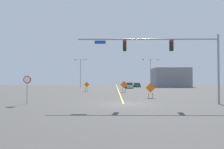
{
  "coord_description": "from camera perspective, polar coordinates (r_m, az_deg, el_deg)",
  "views": [
    {
      "loc": [
        -0.94,
        -19.7,
        2.44
      ],
      "look_at": [
        -1.48,
        33.89,
        3.68
      ],
      "focal_mm": 31.9,
      "sensor_mm": 36.0,
      "label": 1
    }
  ],
  "objects": [
    {
      "name": "roadside_building_east",
      "position": [
        67.25,
        16.36,
        -0.79
      ],
      "size": [
        10.99,
        8.9,
        6.01
      ],
      "color": "gray",
      "rests_on": "ground"
    },
    {
      "name": "construction_sign_median_far",
      "position": [
        40.14,
        -7.26,
        -3.04
      ],
      "size": [
        1.11,
        0.13,
        1.92
      ],
      "color": "orange",
      "rests_on": "ground"
    },
    {
      "name": "ground",
      "position": [
        19.87,
        3.32,
        -8.38
      ],
      "size": [
        130.88,
        130.88,
        0.0
      ],
      "primitive_type": "plane",
      "color": "#4C4947"
    },
    {
      "name": "construction_sign_median_near",
      "position": [
        36.97,
        3.46,
        -3.05
      ],
      "size": [
        1.39,
        0.17,
        2.11
      ],
      "color": "orange",
      "rests_on": "ground"
    },
    {
      "name": "car_silver_approaching",
      "position": [
        53.51,
        4.9,
        -3.18
      ],
      "size": [
        2.12,
        4.13,
        1.52
      ],
      "color": "#B7BABF",
      "rests_on": "ground"
    },
    {
      "name": "traffic_signal_assembly",
      "position": [
        20.64,
        16.32,
        6.47
      ],
      "size": [
        14.0,
        0.44,
        6.88
      ],
      "color": "gray",
      "rests_on": "ground"
    },
    {
      "name": "road_centre_stripe",
      "position": [
        56.11,
        1.54,
        -3.81
      ],
      "size": [
        0.16,
        72.71,
        0.01
      ],
      "color": "yellow",
      "rests_on": "ground"
    },
    {
      "name": "construction_sign_left_lane",
      "position": [
        26.76,
        10.98,
        -3.92
      ],
      "size": [
        1.32,
        0.09,
        1.96
      ],
      "color": "orange",
      "rests_on": "ground"
    },
    {
      "name": "stop_sign",
      "position": [
        21.36,
        -23.15,
        -2.54
      ],
      "size": [
        0.76,
        0.07,
        2.77
      ],
      "color": "gray",
      "rests_on": "ground"
    },
    {
      "name": "car_green_passing",
      "position": [
        61.74,
        7.04,
        -2.99
      ],
      "size": [
        2.2,
        4.46,
        1.3
      ],
      "color": "#196B38",
      "rests_on": "ground"
    },
    {
      "name": "street_lamp_far_right",
      "position": [
        58.73,
        10.99,
        1.16
      ],
      "size": [
        4.77,
        0.24,
        8.22
      ],
      "color": "gray",
      "rests_on": "ground"
    },
    {
      "name": "street_lamp_far_left",
      "position": [
        58.53,
        -9.03,
        1.06
      ],
      "size": [
        3.5,
        0.24,
        8.22
      ],
      "color": "gray",
      "rests_on": "ground"
    }
  ]
}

